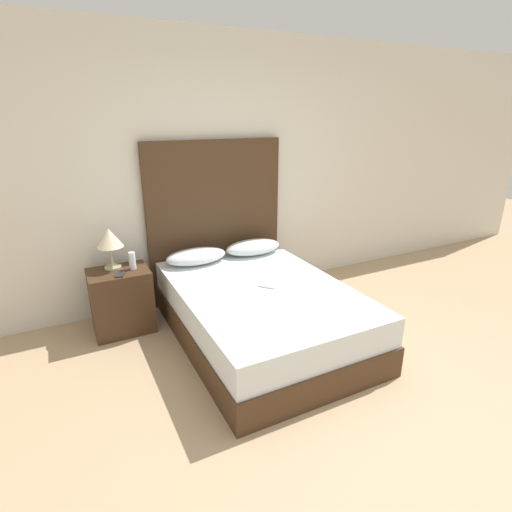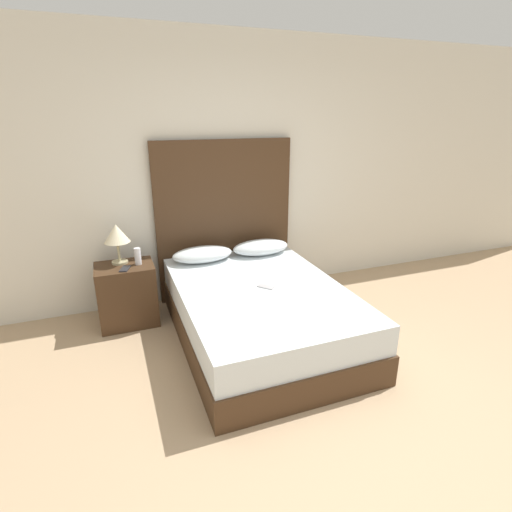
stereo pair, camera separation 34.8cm
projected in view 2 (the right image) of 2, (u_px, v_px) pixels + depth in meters
name	position (u px, v px, depth m)	size (l,w,h in m)	color
ground_plane	(362.00, 454.00, 2.40)	(16.00, 16.00, 0.00)	tan
wall_back	(230.00, 171.00, 4.20)	(10.00, 0.06, 2.70)	silver
bed	(260.00, 313.00, 3.57)	(1.40, 2.02, 0.51)	#422B19
headboard	(225.00, 221.00, 4.28)	(1.47, 0.05, 1.69)	#422B19
pillow_left	(202.00, 254.00, 4.05)	(0.61, 0.33, 0.15)	silver
pillow_right	(261.00, 247.00, 4.26)	(0.61, 0.33, 0.15)	silver
phone_on_bed	(266.00, 287.00, 3.47)	(0.15, 0.16, 0.01)	#B7B7BC
nightstand	(127.00, 294.00, 3.81)	(0.53, 0.40, 0.60)	#422B19
table_lamp	(117.00, 235.00, 3.68)	(0.23, 0.23, 0.38)	tan
phone_on_nightstand	(125.00, 269.00, 3.62)	(0.11, 0.16, 0.01)	#232328
toiletry_bottle	(138.00, 256.00, 3.71)	(0.06, 0.06, 0.16)	silver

